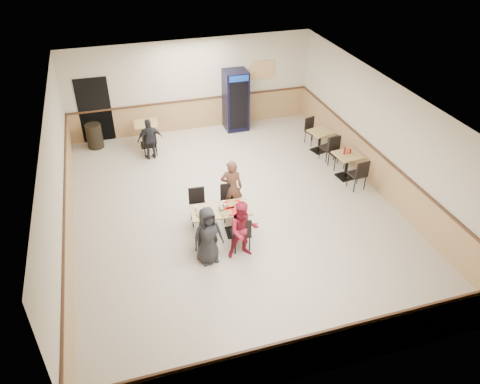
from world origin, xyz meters
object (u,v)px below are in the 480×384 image
object	(u,v)px
diner_woman_left	(208,236)
side_table_near	(347,162)
diner_man_opposite	(232,187)
diner_woman_right	(243,230)
trash_bin	(94,136)
pepsi_cooler	(236,100)
main_table	(221,218)
lone_diner	(150,139)
back_table	(147,131)
side_table_far	(320,138)

from	to	relation	value
diner_woman_left	side_table_near	distance (m)	5.08
diner_woman_left	diner_man_opposite	distance (m)	1.88
diner_woman_right	side_table_near	xyz separation A→B (m)	(3.76, 2.34, -0.22)
diner_woman_right	trash_bin	bearing A→B (deg)	118.14
diner_man_opposite	pepsi_cooler	xyz separation A→B (m)	(1.48, 4.65, 0.25)
diner_woman_right	pepsi_cooler	world-z (taller)	pepsi_cooler
main_table	lone_diner	size ratio (longest dim) A/B	1.11
diner_man_opposite	back_table	bearing A→B (deg)	-54.99
trash_bin	diner_man_opposite	bearing A→B (deg)	-55.75
side_table_far	diner_woman_right	bearing A→B (deg)	-132.94
main_table	side_table_far	size ratio (longest dim) A/B	1.82
main_table	diner_woman_left	world-z (taller)	diner_woman_left
diner_man_opposite	side_table_near	bearing A→B (deg)	-154.01
diner_woman_right	pepsi_cooler	distance (m)	6.53
side_table_near	pepsi_cooler	bearing A→B (deg)	117.53
main_table	lone_diner	world-z (taller)	lone_diner
main_table	diner_man_opposite	xyz separation A→B (m)	(0.49, 0.80, 0.26)
diner_man_opposite	back_table	distance (m)	4.53
main_table	diner_woman_left	size ratio (longest dim) A/B	1.01
side_table_far	trash_bin	bearing A→B (deg)	161.00
diner_man_opposite	lone_diner	bearing A→B (deg)	-50.43
diner_man_opposite	side_table_near	size ratio (longest dim) A/B	1.97
side_table_near	side_table_far	distance (m)	1.64
main_table	diner_woman_right	bearing A→B (deg)	-67.62
diner_man_opposite	lone_diner	world-z (taller)	diner_man_opposite
lone_diner	diner_woman_right	bearing A→B (deg)	98.98
trash_bin	diner_woman_left	bearing A→B (deg)	-70.91
trash_bin	main_table	bearing A→B (deg)	-63.96
diner_woman_left	lone_diner	xyz separation A→B (m)	(-0.56, 4.99, -0.06)
diner_woman_right	side_table_far	bearing A→B (deg)	50.13
side_table_near	trash_bin	world-z (taller)	trash_bin
side_table_far	back_table	size ratio (longest dim) A/B	1.01
diner_woman_left	diner_man_opposite	size ratio (longest dim) A/B	0.93
pepsi_cooler	trash_bin	xyz separation A→B (m)	(-4.62, -0.04, -0.61)
diner_woman_right	back_table	world-z (taller)	diner_woman_right
diner_woman_left	trash_bin	xyz separation A→B (m)	(-2.15, 6.20, -0.31)
side_table_near	side_table_far	size ratio (longest dim) A/B	0.98
back_table	side_table_near	bearing A→B (deg)	-35.02
lone_diner	diner_woman_left	bearing A→B (deg)	90.49
lone_diner	main_table	bearing A→B (deg)	98.21
diner_woman_left	diner_woman_right	distance (m)	0.78
diner_woman_right	lone_diner	size ratio (longest dim) A/B	1.10
diner_man_opposite	trash_bin	world-z (taller)	diner_man_opposite
pepsi_cooler	back_table	bearing A→B (deg)	-172.24
side_table_near	back_table	bearing A→B (deg)	144.98
lone_diner	side_table_far	xyz separation A→B (m)	(5.03, -1.06, -0.19)
diner_woman_right	lone_diner	xyz separation A→B (m)	(-1.34, 5.04, -0.07)
diner_man_opposite	back_table	xyz separation A→B (m)	(-1.54, 4.26, -0.24)
diner_woman_right	side_table_near	size ratio (longest dim) A/B	1.86
diner_woman_left	side_table_far	world-z (taller)	diner_woman_left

